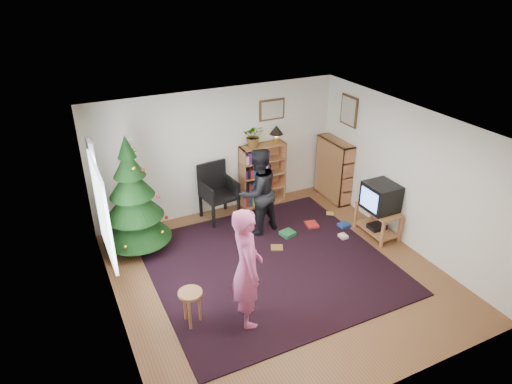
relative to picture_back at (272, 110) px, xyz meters
name	(u,v)px	position (x,y,z in m)	size (l,w,h in m)	color
floor	(278,275)	(-1.15, -2.48, -1.95)	(5.00, 5.00, 0.00)	brown
ceiling	(282,129)	(-1.15, -2.48, 0.55)	(5.00, 5.00, 0.00)	white
wall_back	(219,152)	(-1.15, 0.02, -0.70)	(5.00, 0.02, 2.50)	silver
wall_front	(392,309)	(-1.15, -4.97, -0.70)	(5.00, 0.02, 2.50)	silver
wall_left	(111,249)	(-3.65, -2.48, -0.70)	(0.02, 5.00, 2.50)	silver
wall_right	(407,177)	(1.35, -2.48, -0.70)	(0.02, 5.00, 2.50)	silver
rug	(270,264)	(-1.15, -2.17, -1.94)	(3.80, 3.60, 0.02)	black
window_pane	(102,211)	(-3.62, -1.88, -0.45)	(0.04, 1.20, 1.40)	silver
curtain	(97,190)	(-3.58, -1.18, -0.45)	(0.06, 0.35, 1.60)	silver
picture_back	(272,110)	(0.00, 0.00, 0.00)	(0.55, 0.03, 0.42)	#4C3319
picture_right	(349,111)	(1.33, -0.73, 0.00)	(0.03, 0.50, 0.60)	#4C3319
christmas_tree	(134,204)	(-3.00, -0.71, -1.07)	(1.17, 1.17, 2.12)	#3F2816
bookshelf_back	(263,174)	(-0.26, -0.14, -1.29)	(0.95, 0.30, 1.30)	#A25F39
bookshelf_right	(334,169)	(1.19, -0.57, -1.29)	(0.30, 0.95, 1.30)	#A25F39
tv_stand	(378,220)	(1.07, -2.20, -1.63)	(0.46, 0.82, 0.55)	#A25F39
crt_tv	(381,197)	(1.07, -2.20, -1.15)	(0.53, 0.57, 0.50)	black
armchair	(217,188)	(-1.32, -0.23, -1.34)	(0.67, 0.68, 1.11)	black
stool	(191,299)	(-2.77, -2.93, -1.52)	(0.34, 0.34, 0.56)	#A25F39
person_standing	(247,268)	(-2.04, -3.19, -1.05)	(0.65, 0.43, 1.80)	#B5487A
person_by_chair	(258,192)	(-0.86, -1.12, -1.12)	(0.81, 0.63, 1.66)	black
potted_plant	(254,136)	(-0.46, -0.14, -0.43)	(0.40, 0.35, 0.45)	gray
table_lamp	(276,131)	(0.04, -0.13, -0.41)	(0.27, 0.27, 0.36)	#A57F33
floor_clutter	(316,230)	(0.12, -1.62, -1.91)	(1.74, 1.04, 0.08)	#A51E19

